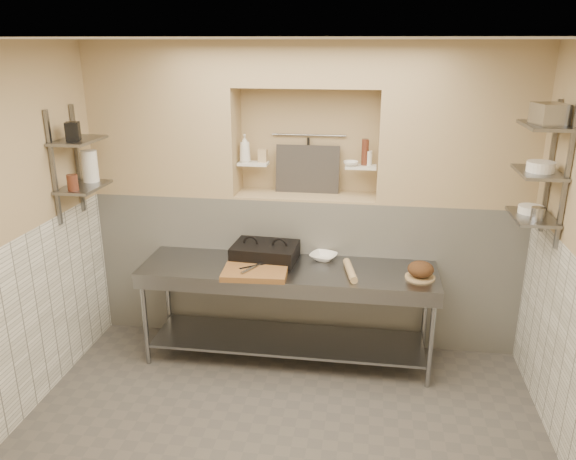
% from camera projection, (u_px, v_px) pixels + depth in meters
% --- Properties ---
extents(floor, '(4.00, 3.90, 0.10)m').
position_uv_depth(floor, '(276.00, 451.00, 4.09)').
color(floor, '#55504B').
rests_on(floor, ground).
extents(ceiling, '(4.00, 3.90, 0.10)m').
position_uv_depth(ceiling, '(273.00, 29.00, 3.16)').
color(ceiling, silver).
rests_on(ceiling, ground).
extents(wall_back, '(4.00, 0.10, 2.80)m').
position_uv_depth(wall_back, '(309.00, 190.00, 5.50)').
color(wall_back, tan).
rests_on(wall_back, ground).
extents(backwall_lower, '(4.00, 0.40, 1.40)m').
position_uv_depth(backwall_lower, '(305.00, 265.00, 5.49)').
color(backwall_lower, white).
rests_on(backwall_lower, floor).
extents(alcove_sill, '(1.30, 0.40, 0.02)m').
position_uv_depth(alcove_sill, '(306.00, 196.00, 5.27)').
color(alcove_sill, tan).
rests_on(alcove_sill, backwall_lower).
extents(backwall_pillar_left, '(1.35, 0.40, 1.40)m').
position_uv_depth(backwall_pillar_left, '(166.00, 119.00, 5.23)').
color(backwall_pillar_left, tan).
rests_on(backwall_pillar_left, backwall_lower).
extents(backwall_pillar_right, '(1.35, 0.40, 1.40)m').
position_uv_depth(backwall_pillar_right, '(458.00, 125.00, 4.86)').
color(backwall_pillar_right, tan).
rests_on(backwall_pillar_right, backwall_lower).
extents(backwall_header, '(1.30, 0.40, 0.40)m').
position_uv_depth(backwall_header, '(307.00, 64.00, 4.88)').
color(backwall_header, tan).
rests_on(backwall_header, backwall_lower).
extents(wainscot_left, '(0.02, 3.90, 1.40)m').
position_uv_depth(wainscot_left, '(9.00, 340.00, 4.13)').
color(wainscot_left, white).
rests_on(wainscot_left, floor).
extents(alcove_shelf_left, '(0.28, 0.16, 0.02)m').
position_uv_depth(alcove_shelf_left, '(253.00, 163.00, 5.24)').
color(alcove_shelf_left, white).
rests_on(alcove_shelf_left, backwall_lower).
extents(alcove_shelf_right, '(0.28, 0.16, 0.02)m').
position_uv_depth(alcove_shelf_right, '(361.00, 167.00, 5.10)').
color(alcove_shelf_right, white).
rests_on(alcove_shelf_right, backwall_lower).
extents(utensil_rail, '(0.70, 0.02, 0.02)m').
position_uv_depth(utensil_rail, '(309.00, 135.00, 5.25)').
color(utensil_rail, gray).
rests_on(utensil_rail, wall_back).
extents(hanging_steel, '(0.02, 0.02, 0.30)m').
position_uv_depth(hanging_steel, '(308.00, 153.00, 5.29)').
color(hanging_steel, black).
rests_on(hanging_steel, utensil_rail).
extents(splash_panel, '(0.60, 0.08, 0.45)m').
position_uv_depth(splash_panel, '(307.00, 169.00, 5.29)').
color(splash_panel, '#383330').
rests_on(splash_panel, alcove_sill).
extents(shelf_rail_left_a, '(0.03, 0.03, 0.95)m').
position_uv_depth(shelf_rail_left_a, '(78.00, 159.00, 4.95)').
color(shelf_rail_left_a, slate).
rests_on(shelf_rail_left_a, wall_left).
extents(shelf_rail_left_b, '(0.03, 0.03, 0.95)m').
position_uv_depth(shelf_rail_left_b, '(53.00, 169.00, 4.57)').
color(shelf_rail_left_b, slate).
rests_on(shelf_rail_left_b, wall_left).
extents(wall_shelf_left_lower, '(0.30, 0.50, 0.02)m').
position_uv_depth(wall_shelf_left_lower, '(84.00, 187.00, 4.80)').
color(wall_shelf_left_lower, slate).
rests_on(wall_shelf_left_lower, wall_left).
extents(wall_shelf_left_upper, '(0.30, 0.50, 0.03)m').
position_uv_depth(wall_shelf_left_upper, '(78.00, 140.00, 4.68)').
color(wall_shelf_left_upper, slate).
rests_on(wall_shelf_left_upper, wall_left).
extents(shelf_rail_right_a, '(0.03, 0.03, 1.05)m').
position_uv_depth(shelf_rail_right_a, '(550.00, 167.00, 4.38)').
color(shelf_rail_right_a, slate).
rests_on(shelf_rail_right_a, wall_right).
extents(shelf_rail_right_b, '(0.03, 0.03, 1.05)m').
position_uv_depth(shelf_rail_right_b, '(566.00, 179.00, 4.01)').
color(shelf_rail_right_b, slate).
rests_on(shelf_rail_right_b, wall_right).
extents(wall_shelf_right_lower, '(0.30, 0.50, 0.02)m').
position_uv_depth(wall_shelf_right_lower, '(532.00, 217.00, 4.33)').
color(wall_shelf_right_lower, slate).
rests_on(wall_shelf_right_lower, wall_right).
extents(wall_shelf_right_mid, '(0.30, 0.50, 0.02)m').
position_uv_depth(wall_shelf_right_mid, '(539.00, 173.00, 4.21)').
color(wall_shelf_right_mid, slate).
rests_on(wall_shelf_right_mid, wall_right).
extents(wall_shelf_right_upper, '(0.30, 0.50, 0.03)m').
position_uv_depth(wall_shelf_right_upper, '(546.00, 126.00, 4.10)').
color(wall_shelf_right_upper, slate).
rests_on(wall_shelf_right_upper, wall_right).
extents(prep_table, '(2.60, 0.70, 0.90)m').
position_uv_depth(prep_table, '(288.00, 295.00, 4.99)').
color(prep_table, gray).
rests_on(prep_table, floor).
extents(panini_press, '(0.59, 0.45, 0.15)m').
position_uv_depth(panini_press, '(265.00, 253.00, 5.06)').
color(panini_press, black).
rests_on(panini_press, prep_table).
extents(cutting_board, '(0.56, 0.41, 0.05)m').
position_uv_depth(cutting_board, '(255.00, 272.00, 4.77)').
color(cutting_board, brown).
rests_on(cutting_board, prep_table).
extents(knife_blade, '(0.24, 0.19, 0.01)m').
position_uv_depth(knife_blade, '(254.00, 266.00, 4.83)').
color(knife_blade, gray).
rests_on(knife_blade, cutting_board).
extents(tongs, '(0.14, 0.25, 0.02)m').
position_uv_depth(tongs, '(251.00, 268.00, 4.76)').
color(tongs, gray).
rests_on(tongs, cutting_board).
extents(mixing_bowl, '(0.30, 0.30, 0.06)m').
position_uv_depth(mixing_bowl, '(323.00, 257.00, 5.09)').
color(mixing_bowl, white).
rests_on(mixing_bowl, prep_table).
extents(rolling_pin, '(0.14, 0.43, 0.06)m').
position_uv_depth(rolling_pin, '(350.00, 271.00, 4.78)').
color(rolling_pin, tan).
rests_on(rolling_pin, prep_table).
extents(bread_board, '(0.25, 0.25, 0.01)m').
position_uv_depth(bread_board, '(420.00, 277.00, 4.71)').
color(bread_board, tan).
rests_on(bread_board, prep_table).
extents(bread_loaf, '(0.22, 0.22, 0.13)m').
position_uv_depth(bread_loaf, '(421.00, 269.00, 4.68)').
color(bread_loaf, '#4C2D19').
rests_on(bread_loaf, bread_board).
extents(bottle_soap, '(0.11, 0.11, 0.26)m').
position_uv_depth(bottle_soap, '(245.00, 148.00, 5.19)').
color(bottle_soap, white).
rests_on(bottle_soap, alcove_shelf_left).
extents(jar_alcove, '(0.08, 0.08, 0.12)m').
position_uv_depth(jar_alcove, '(263.00, 155.00, 5.24)').
color(jar_alcove, tan).
rests_on(jar_alcove, alcove_shelf_left).
extents(bowl_alcove, '(0.18, 0.18, 0.04)m').
position_uv_depth(bowl_alcove, '(351.00, 164.00, 5.08)').
color(bowl_alcove, white).
rests_on(bowl_alcove, alcove_shelf_right).
extents(condiment_a, '(0.06, 0.06, 0.23)m').
position_uv_depth(condiment_a, '(365.00, 153.00, 5.08)').
color(condiment_a, '#532719').
rests_on(condiment_a, alcove_shelf_right).
extents(condiment_b, '(0.06, 0.06, 0.24)m').
position_uv_depth(condiment_b, '(365.00, 152.00, 5.08)').
color(condiment_b, '#532719').
rests_on(condiment_b, alcove_shelf_right).
extents(condiment_c, '(0.08, 0.08, 0.13)m').
position_uv_depth(condiment_c, '(368.00, 158.00, 5.11)').
color(condiment_c, white).
rests_on(condiment_c, alcove_shelf_right).
extents(jug_left, '(0.14, 0.14, 0.28)m').
position_uv_depth(jug_left, '(90.00, 166.00, 4.89)').
color(jug_left, white).
rests_on(jug_left, wall_shelf_left_lower).
extents(jar_left, '(0.09, 0.09, 0.13)m').
position_uv_depth(jar_left, '(73.00, 183.00, 4.62)').
color(jar_left, '#532719').
rests_on(jar_left, wall_shelf_left_lower).
extents(box_left_upper, '(0.13, 0.13, 0.15)m').
position_uv_depth(box_left_upper, '(73.00, 131.00, 4.59)').
color(box_left_upper, black).
rests_on(box_left_upper, wall_shelf_left_upper).
extents(bowl_right, '(0.19, 0.19, 0.06)m').
position_uv_depth(bowl_right, '(531.00, 209.00, 4.37)').
color(bowl_right, white).
rests_on(bowl_right, wall_shelf_right_lower).
extents(canister_right, '(0.10, 0.10, 0.10)m').
position_uv_depth(canister_right, '(538.00, 214.00, 4.19)').
color(canister_right, gray).
rests_on(canister_right, wall_shelf_right_lower).
extents(bowl_right_mid, '(0.21, 0.21, 0.08)m').
position_uv_depth(bowl_right_mid, '(541.00, 167.00, 4.17)').
color(bowl_right_mid, white).
rests_on(bowl_right_mid, wall_shelf_right_mid).
extents(basket_right, '(0.24, 0.28, 0.15)m').
position_uv_depth(basket_right, '(550.00, 114.00, 4.02)').
color(basket_right, gray).
rests_on(basket_right, wall_shelf_right_upper).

